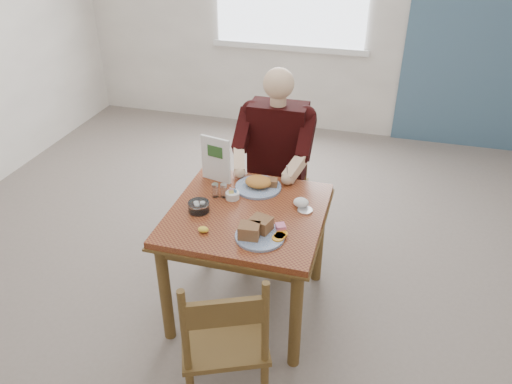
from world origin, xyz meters
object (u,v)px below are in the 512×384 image
(table, at_px, (247,226))
(chair_far, at_px, (277,185))
(near_plate, at_px, (259,231))
(diner, at_px, (275,150))
(far_plate, at_px, (259,184))
(chair_near, at_px, (225,341))

(table, xyz_separation_m, chair_far, (0.00, 0.80, -0.16))
(table, relative_size, near_plate, 3.09)
(diner, xyz_separation_m, near_plate, (0.13, -0.93, -0.03))
(chair_far, xyz_separation_m, far_plate, (0.00, -0.52, 0.30))
(table, bearing_deg, diner, 90.00)
(table, xyz_separation_m, near_plate, (0.13, -0.22, 0.15))
(chair_near, bearing_deg, chair_far, 93.82)
(chair_far, xyz_separation_m, near_plate, (0.13, -1.02, 0.31))
(diner, height_order, far_plate, diner)
(chair_far, distance_m, far_plate, 0.60)
(table, relative_size, chair_near, 0.97)
(table, xyz_separation_m, far_plate, (0.00, 0.27, 0.14))
(diner, bearing_deg, far_plate, -89.99)
(table, bearing_deg, near_plate, -59.58)
(table, height_order, far_plate, far_plate)
(chair_near, relative_size, near_plate, 3.19)
(table, bearing_deg, chair_near, -82.17)
(near_plate, xyz_separation_m, far_plate, (-0.13, 0.50, -0.00))
(chair_far, xyz_separation_m, diner, (0.00, -0.09, 0.33))
(diner, bearing_deg, chair_far, 90.01)
(chair_near, distance_m, far_plate, 1.08)
(near_plate, relative_size, far_plate, 0.91)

